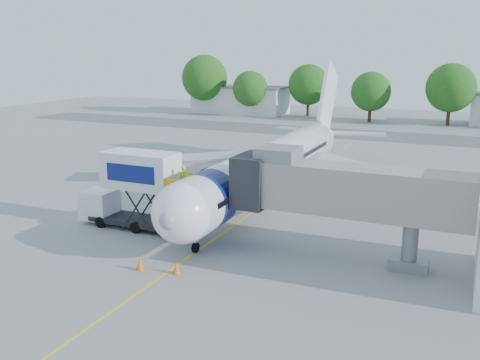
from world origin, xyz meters
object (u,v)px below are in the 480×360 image
at_px(jet_bridge, 334,189).
at_px(catering_hiloader, 134,190).
at_px(ground_tug, 101,267).
at_px(aircraft, 273,165).

bearing_deg(jet_bridge, catering_hiloader, -179.99).
bearing_deg(ground_tug, catering_hiloader, 124.73).
xyz_separation_m(jet_bridge, ground_tug, (-10.82, -8.11, -3.63)).
height_order(jet_bridge, catering_hiloader, jet_bridge).
distance_m(aircraft, catering_hiloader, 12.77).
relative_size(aircraft, catering_hiloader, 4.44).
distance_m(jet_bridge, ground_tug, 14.00).
relative_size(jet_bridge, ground_tug, 3.79).
height_order(aircraft, catering_hiloader, aircraft).
distance_m(catering_hiloader, ground_tug, 9.04).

